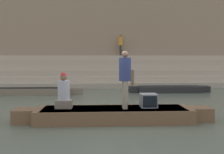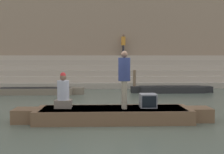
{
  "view_description": "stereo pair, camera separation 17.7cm",
  "coord_description": "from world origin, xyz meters",
  "px_view_note": "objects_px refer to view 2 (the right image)",
  "views": [
    {
      "loc": [
        -0.72,
        -8.79,
        2.0
      ],
      "look_at": [
        -0.22,
        0.58,
        1.33
      ],
      "focal_mm": 42.0,
      "sensor_mm": 36.0,
      "label": 1
    },
    {
      "loc": [
        -0.54,
        -8.8,
        2.0
      ],
      "look_at": [
        -0.22,
        0.58,
        1.33
      ],
      "focal_mm": 42.0,
      "sensor_mm": 36.0,
      "label": 2
    }
  ],
  "objects_px": {
    "mooring_post": "(134,81)",
    "tv_set": "(148,101)",
    "person_on_steps": "(123,43)",
    "person_rowing": "(63,94)",
    "person_standing": "(124,76)",
    "moored_boat_shore": "(35,91)",
    "moored_boat_distant": "(171,89)",
    "rowboat_main": "(113,114)"
  },
  "relations": [
    {
      "from": "mooring_post",
      "to": "person_on_steps",
      "type": "xyz_separation_m",
      "value": [
        -0.21,
        5.71,
        2.54
      ]
    },
    {
      "from": "rowboat_main",
      "to": "moored_boat_shore",
      "type": "bearing_deg",
      "value": 124.38
    },
    {
      "from": "person_standing",
      "to": "person_on_steps",
      "type": "distance_m",
      "value": 13.07
    },
    {
      "from": "moored_boat_shore",
      "to": "moored_boat_distant",
      "type": "height_order",
      "value": "same"
    },
    {
      "from": "rowboat_main",
      "to": "moored_boat_shore",
      "type": "relative_size",
      "value": 1.14
    },
    {
      "from": "tv_set",
      "to": "mooring_post",
      "type": "xyz_separation_m",
      "value": [
        0.41,
        7.07,
        0.01
      ]
    },
    {
      "from": "moored_boat_shore",
      "to": "moored_boat_distant",
      "type": "relative_size",
      "value": 1.14
    },
    {
      "from": "person_standing",
      "to": "person_rowing",
      "type": "distance_m",
      "value": 2.02
    },
    {
      "from": "moored_boat_distant",
      "to": "mooring_post",
      "type": "xyz_separation_m",
      "value": [
        -2.16,
        0.16,
        0.46
      ]
    },
    {
      "from": "tv_set",
      "to": "mooring_post",
      "type": "height_order",
      "value": "mooring_post"
    },
    {
      "from": "person_rowing",
      "to": "tv_set",
      "type": "height_order",
      "value": "person_rowing"
    },
    {
      "from": "rowboat_main",
      "to": "mooring_post",
      "type": "xyz_separation_m",
      "value": [
        1.53,
        7.15,
        0.43
      ]
    },
    {
      "from": "mooring_post",
      "to": "person_on_steps",
      "type": "distance_m",
      "value": 6.25
    },
    {
      "from": "moored_boat_distant",
      "to": "tv_set",
      "type": "bearing_deg",
      "value": -104.54
    },
    {
      "from": "mooring_post",
      "to": "person_on_steps",
      "type": "bearing_deg",
      "value": 92.16
    },
    {
      "from": "moored_boat_distant",
      "to": "mooring_post",
      "type": "bearing_deg",
      "value": -178.32
    },
    {
      "from": "person_rowing",
      "to": "person_on_steps",
      "type": "relative_size",
      "value": 0.67
    },
    {
      "from": "tv_set",
      "to": "moored_boat_shore",
      "type": "distance_m",
      "value": 8.3
    },
    {
      "from": "moored_boat_shore",
      "to": "person_on_steps",
      "type": "height_order",
      "value": "person_on_steps"
    },
    {
      "from": "person_rowing",
      "to": "mooring_post",
      "type": "relative_size",
      "value": 0.86
    },
    {
      "from": "tv_set",
      "to": "moored_boat_shore",
      "type": "xyz_separation_m",
      "value": [
        -5.24,
        6.43,
        -0.46
      ]
    },
    {
      "from": "rowboat_main",
      "to": "moored_boat_distant",
      "type": "height_order",
      "value": "rowboat_main"
    },
    {
      "from": "person_standing",
      "to": "mooring_post",
      "type": "relative_size",
      "value": 1.37
    },
    {
      "from": "moored_boat_distant",
      "to": "person_on_steps",
      "type": "distance_m",
      "value": 7.01
    },
    {
      "from": "moored_boat_shore",
      "to": "mooring_post",
      "type": "height_order",
      "value": "mooring_post"
    },
    {
      "from": "rowboat_main",
      "to": "person_standing",
      "type": "distance_m",
      "value": 1.28
    },
    {
      "from": "tv_set",
      "to": "person_on_steps",
      "type": "xyz_separation_m",
      "value": [
        0.2,
        12.78,
        2.55
      ]
    },
    {
      "from": "rowboat_main",
      "to": "moored_boat_shore",
      "type": "xyz_separation_m",
      "value": [
        -4.12,
        6.5,
        -0.04
      ]
    },
    {
      "from": "person_on_steps",
      "to": "rowboat_main",
      "type": "bearing_deg",
      "value": -3.12
    },
    {
      "from": "rowboat_main",
      "to": "moored_boat_shore",
      "type": "distance_m",
      "value": 7.7
    },
    {
      "from": "mooring_post",
      "to": "person_rowing",
      "type": "bearing_deg",
      "value": -113.85
    },
    {
      "from": "person_rowing",
      "to": "person_on_steps",
      "type": "distance_m",
      "value": 13.29
    },
    {
      "from": "moored_boat_distant",
      "to": "moored_boat_shore",
      "type": "bearing_deg",
      "value": -170.52
    },
    {
      "from": "moored_boat_distant",
      "to": "person_on_steps",
      "type": "bearing_deg",
      "value": 117.97
    },
    {
      "from": "rowboat_main",
      "to": "person_rowing",
      "type": "bearing_deg",
      "value": 178.16
    },
    {
      "from": "mooring_post",
      "to": "tv_set",
      "type": "bearing_deg",
      "value": -93.35
    },
    {
      "from": "person_standing",
      "to": "moored_boat_shore",
      "type": "xyz_separation_m",
      "value": [
        -4.47,
        6.56,
        -1.27
      ]
    },
    {
      "from": "tv_set",
      "to": "mooring_post",
      "type": "relative_size",
      "value": 0.4
    },
    {
      "from": "tv_set",
      "to": "moored_boat_distant",
      "type": "distance_m",
      "value": 7.39
    },
    {
      "from": "person_rowing",
      "to": "tv_set",
      "type": "relative_size",
      "value": 2.16
    },
    {
      "from": "tv_set",
      "to": "person_standing",
      "type": "bearing_deg",
      "value": -172.42
    },
    {
      "from": "person_standing",
      "to": "moored_boat_shore",
      "type": "relative_size",
      "value": 0.33
    }
  ]
}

